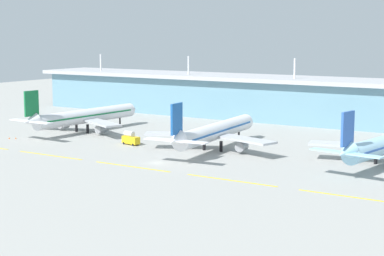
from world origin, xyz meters
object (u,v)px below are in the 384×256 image
airliner_near (84,116)px  safety_cone_nose_front (9,138)px  fuel_truck (130,138)px  airliner_middle (214,132)px  safety_cone_left_wingtip (16,138)px

airliner_near → safety_cone_nose_front: (-12.91, -28.24, -6.10)m
fuel_truck → safety_cone_nose_front: size_ratio=10.80×
airliner_middle → safety_cone_left_wingtip: airliner_middle is taller
airliner_middle → safety_cone_nose_front: 81.36m
airliner_middle → safety_cone_left_wingtip: 78.89m
safety_cone_nose_front → airliner_near: bearing=65.4°
airliner_near → airliner_middle: 65.82m
airliner_near → airliner_middle: same height
airliner_near → safety_cone_left_wingtip: (-10.68, -27.02, -6.10)m
airliner_near → safety_cone_nose_front: bearing=-114.6°
airliner_middle → fuel_truck: (-31.30, -6.50, -4.19)m
airliner_near → safety_cone_left_wingtip: size_ratio=90.78×
airliner_near → fuel_truck: airliner_near is taller
airliner_middle → safety_cone_nose_front: airliner_middle is taller
airliner_middle → safety_cone_left_wingtip: bearing=-165.4°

